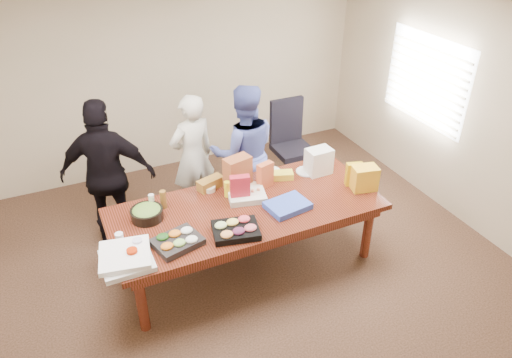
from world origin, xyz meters
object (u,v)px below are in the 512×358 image
person_right (244,153)px  sheet_cake (247,196)px  person_center (193,157)px  conference_table (247,235)px  salad_bowl (147,214)px  office_chair (293,147)px

person_right → sheet_cake: (-0.31, -0.78, -0.07)m
person_center → conference_table: bearing=87.1°
person_center → salad_bowl: 1.22m
office_chair → person_center: person_center is taller
salad_bowl → sheet_cake: bearing=-5.1°
office_chair → salad_bowl: bearing=-154.0°
person_right → sheet_cake: person_right is taller
person_center → salad_bowl: bearing=37.8°
conference_table → person_right: person_right is taller
conference_table → sheet_cake: bearing=63.9°
office_chair → person_center: size_ratio=0.71×
sheet_cake → salad_bowl: bearing=-171.9°
person_center → sheet_cake: (0.26, -1.03, -0.01)m
office_chair → person_center: bearing=-175.0°
conference_table → person_right: bearing=67.9°
person_center → person_right: bearing=143.9°
conference_table → office_chair: bearing=45.5°
conference_table → person_right: size_ratio=1.65×
conference_table → salad_bowl: 1.09m
person_center → office_chair: bearing=171.9°
sheet_cake → person_right: bearing=81.8°
person_center → sheet_cake: 1.06m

